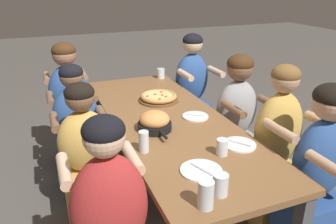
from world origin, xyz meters
name	(u,v)px	position (x,y,z in m)	size (l,w,h in m)	color
ground_plane	(168,199)	(0.00, 0.00, 0.00)	(18.00, 18.00, 0.00)	#514C47
dining_table	(168,127)	(0.00, 0.00, 0.66)	(2.26, 0.82, 0.74)	brown
pizza_board_main	(159,97)	(-0.37, 0.06, 0.77)	(0.34, 0.34, 0.06)	brown
skillet_bowl	(155,122)	(0.16, -0.16, 0.80)	(0.34, 0.24, 0.14)	black
empty_plate_a	(201,170)	(0.75, -0.10, 0.75)	(0.23, 0.23, 0.02)	white
empty_plate_b	(195,116)	(0.06, 0.20, 0.75)	(0.20, 0.20, 0.02)	white
empty_plate_c	(239,145)	(0.57, 0.26, 0.75)	(0.21, 0.21, 0.02)	white
drinking_glass_a	(220,186)	(0.96, -0.11, 0.79)	(0.08, 0.08, 0.11)	silver
drinking_glass_b	(222,148)	(0.63, 0.10, 0.78)	(0.07, 0.07, 0.10)	silver
drinking_glass_c	(161,74)	(-1.01, 0.32, 0.79)	(0.08, 0.08, 0.10)	silver
drinking_glass_d	(144,143)	(0.42, -0.32, 0.80)	(0.06, 0.06, 0.13)	silver
drinking_glass_e	(206,196)	(1.02, -0.22, 0.80)	(0.08, 0.08, 0.14)	silver
diner_far_left	(191,94)	(-0.91, 0.63, 0.56)	(0.51, 0.40, 1.20)	#2D5193
diner_near_center	(87,164)	(0.04, -0.63, 0.51)	(0.51, 0.40, 1.10)	gold
diner_near_left	(71,109)	(-0.93, -0.63, 0.56)	(0.51, 0.40, 1.20)	#2D5193
diner_far_center	(235,127)	(-0.04, 0.63, 0.55)	(0.51, 0.40, 1.17)	#99999E
diner_near_midleft	(78,137)	(-0.42, -0.63, 0.51)	(0.51, 0.40, 1.12)	#2D5193
diner_far_right	(316,183)	(0.87, 0.63, 0.56)	(0.51, 0.40, 1.19)	#2D5193
diner_far_midright	(275,154)	(0.48, 0.63, 0.55)	(0.51, 0.40, 1.21)	gold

